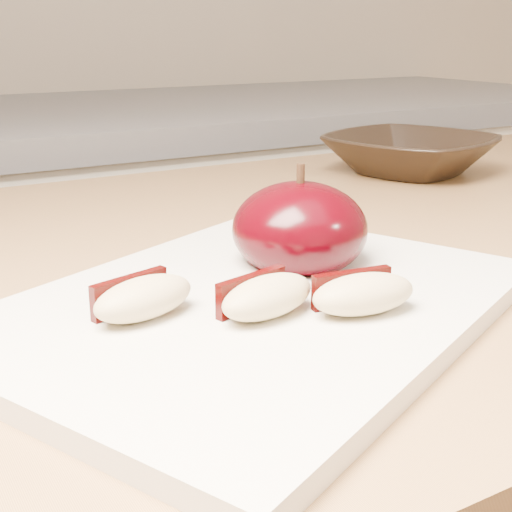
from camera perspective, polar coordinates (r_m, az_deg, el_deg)
cutting_board at (r=0.42m, az=0.00°, el=-4.05°), size 0.39×0.35×0.01m
apple_half at (r=0.48m, az=3.51°, el=2.15°), size 0.11×0.11×0.08m
apple_wedge_a at (r=0.39m, az=-9.09°, el=-3.29°), size 0.07×0.05×0.02m
apple_wedge_b at (r=0.39m, az=0.79°, el=-3.22°), size 0.07×0.04×0.02m
apple_wedge_c at (r=0.40m, az=8.49°, el=-2.97°), size 0.07×0.04×0.02m
bowl at (r=0.86m, az=12.19°, el=7.97°), size 0.23×0.23×0.05m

